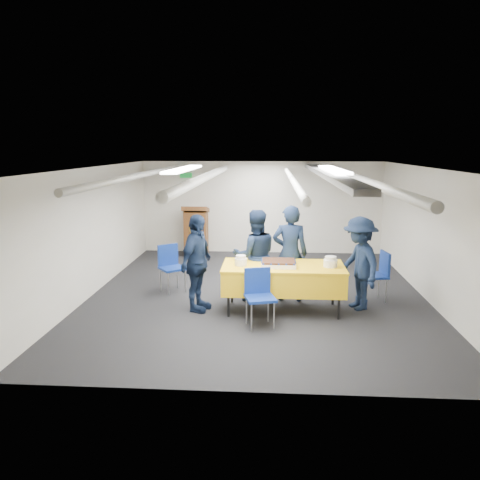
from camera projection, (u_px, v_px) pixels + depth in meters
The scene contains 14 objects.
ground at pixel (257, 294), 8.58m from camera, with size 7.00×7.00×0.00m, color black.
room_shell at pixel (263, 193), 8.62m from camera, with size 6.00×7.00×2.30m.
serving_table at pixel (283, 278), 7.62m from camera, with size 1.97×0.94×0.77m.
sheet_cake at pixel (278, 263), 7.52m from camera, with size 0.56×0.44×0.10m.
plate_stack_left at pixel (241, 261), 7.56m from camera, with size 0.20×0.20×0.17m.
plate_stack_right at pixel (330, 262), 7.47m from camera, with size 0.22×0.22×0.17m.
podium at pixel (196, 231), 11.54m from camera, with size 0.62×0.53×1.25m.
chair_near at pixel (259, 291), 7.01m from camera, with size 0.51×0.51×0.87m.
chair_right at pixel (379, 271), 8.15m from camera, with size 0.48×0.48×0.87m.
chair_left at pixel (170, 263), 8.70m from camera, with size 0.59×0.59×0.87m.
sailor_a at pixel (290, 253), 8.11m from camera, with size 0.61×0.40×1.68m, color black.
sailor_b at pixel (255, 256), 8.09m from camera, with size 0.78×0.61×1.61m, color black.
sailor_c at pixel (197, 263), 7.59m from camera, with size 0.94×0.39×1.60m, color black.
sailor_d at pixel (359, 263), 7.69m from camera, with size 1.00×0.57×1.55m, color black.
Camera 1 is at (0.23, -8.22, 2.66)m, focal length 35.00 mm.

